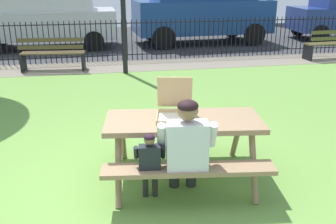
# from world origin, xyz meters

# --- Properties ---
(ground) EXTENTS (28.00, 11.10, 0.02)m
(ground) POSITION_xyz_m (0.00, 1.55, -0.01)
(ground) COLOR #6D9D45
(cobblestone_walkway) EXTENTS (28.00, 1.40, 0.01)m
(cobblestone_walkway) POSITION_xyz_m (0.00, 6.40, -0.00)
(cobblestone_walkway) COLOR gray
(street_asphalt) EXTENTS (28.00, 7.56, 0.01)m
(street_asphalt) POSITION_xyz_m (0.00, 10.87, -0.01)
(street_asphalt) COLOR #38383D
(picnic_table_foreground) EXTENTS (1.98, 1.70, 0.79)m
(picnic_table_foreground) POSITION_xyz_m (0.78, 0.19, 0.60)
(picnic_table_foreground) COLOR #987959
(picnic_table_foreground) RESTS_ON ground
(pizza_box_open) EXTENTS (0.50, 0.56, 0.46)m
(pizza_box_open) POSITION_xyz_m (0.69, 0.28, 0.88)
(pizza_box_open) COLOR tan
(pizza_box_open) RESTS_ON picnic_table_foreground
(adult_at_table) EXTENTS (0.63, 0.63, 1.19)m
(adult_at_table) POSITION_xyz_m (0.70, -0.31, 0.66)
(adult_at_table) COLOR #2A2A2A
(adult_at_table) RESTS_ON ground
(child_at_table) EXTENTS (0.34, 0.33, 0.84)m
(child_at_table) POSITION_xyz_m (0.32, -0.29, 0.51)
(child_at_table) COLOR #292929
(child_at_table) RESTS_ON ground
(iron_fence_streetside) EXTENTS (20.41, 0.03, 1.15)m
(iron_fence_streetside) POSITION_xyz_m (0.00, 7.10, 0.58)
(iron_fence_streetside) COLOR black
(iron_fence_streetside) RESTS_ON ground
(park_bench_center) EXTENTS (1.63, 0.61, 0.85)m
(park_bench_center) POSITION_xyz_m (-1.27, 6.26, 0.42)
(park_bench_center) COLOR brown
(park_bench_center) RESTS_ON ground
(park_bench_right) EXTENTS (1.62, 0.55, 0.85)m
(park_bench_right) POSITION_xyz_m (6.57, 6.26, 0.42)
(park_bench_right) COLOR brown
(park_bench_right) RESTS_ON ground
(parked_car_center) EXTENTS (4.62, 1.99, 2.08)m
(parked_car_center) POSITION_xyz_m (-1.79, 9.60, 1.10)
(parked_car_center) COLOR silver
(parked_car_center) RESTS_ON ground
(parked_car_right) EXTENTS (4.80, 2.29, 2.46)m
(parked_car_right) POSITION_xyz_m (3.56, 9.60, 1.31)
(parked_car_right) COLOR navy
(parked_car_right) RESTS_ON ground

